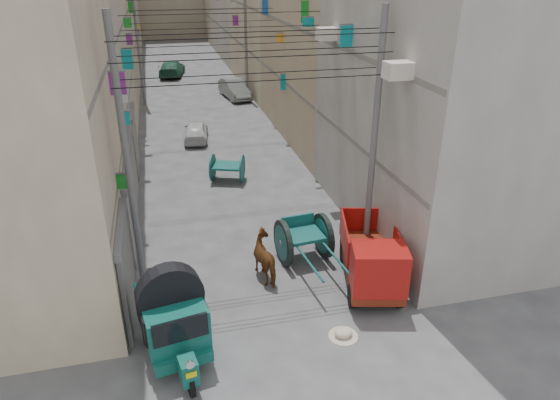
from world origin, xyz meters
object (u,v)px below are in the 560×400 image
object	(u,v)px
mini_truck	(373,264)
feed_sack	(343,333)
distant_car_green	(172,68)
auto_rickshaw	(173,317)
second_cart	(227,167)
tonga_cart	(304,238)
horse	(268,258)
distant_car_grey	(235,89)
distant_car_white	(196,131)

from	to	relation	value
mini_truck	feed_sack	size ratio (longest dim) A/B	7.58
distant_car_green	feed_sack	bearing A→B (deg)	104.59
auto_rickshaw	mini_truck	xyz separation A→B (m)	(5.86, 1.36, -0.23)
second_cart	distant_car_green	world-z (taller)	distant_car_green
tonga_cart	horse	xyz separation A→B (m)	(-1.36, -0.73, -0.10)
tonga_cart	distant_car_grey	distance (m)	22.33
feed_sack	horse	size ratio (longest dim) A/B	0.30
auto_rickshaw	tonga_cart	bearing A→B (deg)	28.87
mini_truck	distant_car_green	world-z (taller)	mini_truck
horse	distant_car_green	world-z (taller)	horse
feed_sack	distant_car_white	world-z (taller)	distant_car_white
tonga_cart	distant_car_grey	bearing A→B (deg)	81.13
second_cart	feed_sack	xyz separation A→B (m)	(1.47, -11.09, -0.55)
distant_car_white	distant_car_green	size ratio (longest dim) A/B	0.69
mini_truck	distant_car_white	distance (m)	15.94
mini_truck	feed_sack	xyz separation A→B (m)	(-1.53, -1.75, -0.81)
feed_sack	distant_car_white	distance (m)	17.37
auto_rickshaw	horse	distance (m)	4.14
tonga_cart	feed_sack	world-z (taller)	tonga_cart
auto_rickshaw	distant_car_grey	size ratio (longest dim) A/B	0.72
feed_sack	horse	xyz separation A→B (m)	(-1.34, 3.21, 0.57)
distant_car_grey	distant_car_green	size ratio (longest dim) A/B	0.89
distant_car_white	auto_rickshaw	bearing A→B (deg)	90.22
horse	second_cart	bearing A→B (deg)	-101.95
mini_truck	distant_car_white	world-z (taller)	mini_truck
horse	distant_car_grey	world-z (taller)	horse
auto_rickshaw	tonga_cart	size ratio (longest dim) A/B	0.84
auto_rickshaw	horse	world-z (taller)	auto_rickshaw
distant_car_green	auto_rickshaw	bearing A→B (deg)	97.53
mini_truck	distant_car_white	size ratio (longest dim) A/B	1.19
mini_truck	distant_car_grey	world-z (taller)	mini_truck
feed_sack	distant_car_green	xyz separation A→B (m)	(-2.83, 35.28, 0.54)
auto_rickshaw	distant_car_green	xyz separation A→B (m)	(1.51, 34.89, -0.51)
auto_rickshaw	mini_truck	distance (m)	6.02
second_cart	distant_car_green	xyz separation A→B (m)	(-1.36, 24.19, -0.01)
mini_truck	distant_car_grey	bearing A→B (deg)	104.82
auto_rickshaw	second_cart	world-z (taller)	auto_rickshaw
tonga_cart	distant_car_white	bearing A→B (deg)	94.44
auto_rickshaw	distant_car_white	xyz separation A→B (m)	(2.00, 16.81, -0.63)
tonga_cart	distant_car_grey	world-z (taller)	tonga_cart
horse	distant_car_green	xyz separation A→B (m)	(-1.50, 32.08, -0.03)
auto_rickshaw	distant_car_white	bearing A→B (deg)	73.02
feed_sack	distant_car_green	world-z (taller)	distant_car_green
auto_rickshaw	feed_sack	world-z (taller)	auto_rickshaw
horse	distant_car_grey	distance (m)	23.17
tonga_cart	horse	distance (m)	1.55
mini_truck	distant_car_green	bearing A→B (deg)	111.61
feed_sack	distant_car_white	size ratio (longest dim) A/B	0.16
mini_truck	distant_car_grey	xyz separation A→B (m)	(-0.26, 24.48, -0.27)
auto_rickshaw	distant_car_white	size ratio (longest dim) A/B	0.92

